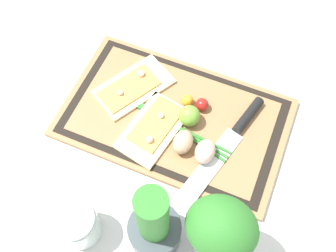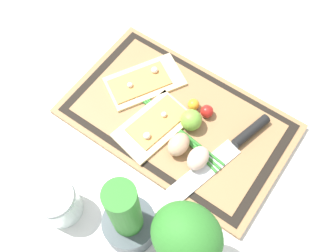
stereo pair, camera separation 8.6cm
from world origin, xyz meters
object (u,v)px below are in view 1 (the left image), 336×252
Objects in this scene: egg_pink at (205,152)px; lime at (190,115)px; herb_glass at (219,233)px; cherry_tomato_yellow at (187,100)px; pizza_slice_near at (133,87)px; sauce_jar at (78,225)px; knife at (235,133)px; egg_brown at (183,142)px; pizza_slice_far at (153,128)px; cherry_tomato_red at (202,105)px; herb_pot at (154,225)px.

lime is (0.06, -0.07, 0.00)m from egg_pink.
egg_pink is 0.26× the size of herb_glass.
lime reaches higher than cherry_tomato_yellow.
sauce_jar reaches higher than pizza_slice_near.
pizza_slice_near is at bearing -5.31° from knife.
knife is 0.13m from cherry_tomato_yellow.
egg_pink is at bearing 131.41° from lime.
knife is 5.47× the size of egg_brown.
sauce_jar reaches higher than egg_brown.
herb_glass reaches higher than egg_pink.
knife is at bearing 164.72° from cherry_tomato_yellow.
herb_glass is at bearing 115.03° from egg_pink.
cherry_tomato_red reaches higher than pizza_slice_far.
pizza_slice_far is at bearing -100.01° from sauce_jar.
pizza_slice_near is at bearing -10.32° from lime.
cherry_tomato_yellow is 0.34m from herb_glass.
pizza_slice_far is at bearing 38.85° from lime.
cherry_tomato_red reaches higher than pizza_slice_near.
cherry_tomato_yellow is (0.03, 0.00, -0.00)m from cherry_tomato_red.
herb_pot reaches higher than herb_glass.
egg_pink is (-0.22, 0.10, 0.02)m from pizza_slice_near.
egg_pink is 2.12× the size of cherry_tomato_yellow.
lime is 0.04m from cherry_tomato_red.
egg_pink is at bearing -99.43° from herb_pot.
pizza_slice_far is 0.30m from herb_glass.
knife is 0.10m from cherry_tomato_red.
herb_glass is at bearing 114.35° from cherry_tomato_red.
sauce_jar is (0.14, 0.05, -0.04)m from herb_pot.
egg_brown is 0.26× the size of herb_glass.
sauce_jar is at bearing 15.17° from herb_glass.
egg_pink is 0.12m from cherry_tomato_red.
cherry_tomato_yellow is 0.12× the size of herb_glass.
pizza_slice_near is 6.86× the size of cherry_tomato_red.
herb_glass reaches higher than pizza_slice_near.
sauce_jar is (-0.04, 0.34, 0.02)m from pizza_slice_near.
cherry_tomato_yellow is (0.03, -0.11, -0.01)m from egg_brown.
egg_pink is 0.25× the size of herb_pot.
pizza_slice_near is 0.89× the size of herb_pot.
egg_brown is 0.27m from sauce_jar.
sauce_jar is at bearing 63.51° from egg_brown.
pizza_slice_near is at bearing 4.02° from cherry_tomato_red.
herb_pot is at bearing 122.32° from pizza_slice_near.
lime is at bearing -109.71° from sauce_jar.
sauce_jar is 0.28m from herb_glass.
egg_brown is (-0.17, 0.10, 0.02)m from pizza_slice_near.
cherry_tomato_yellow is at bearing -61.92° from lime.
pizza_slice_far is 6.22× the size of cherry_tomato_red.
cherry_tomato_red is (-0.17, -0.01, 0.01)m from pizza_slice_near.
egg_pink is 1.90× the size of cherry_tomato_red.
cherry_tomato_red is at bearing -66.73° from egg_pink.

